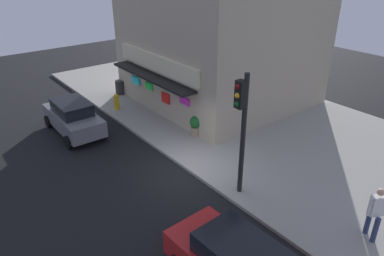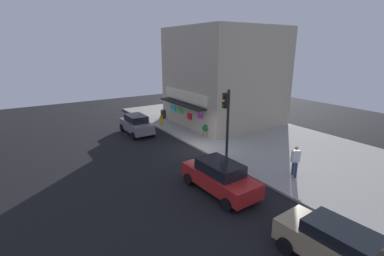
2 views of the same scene
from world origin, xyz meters
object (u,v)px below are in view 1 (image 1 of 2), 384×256
object	(u,v)px
trash_can	(120,87)
traffic_light	(242,120)
parked_car_grey	(73,117)
pedestrian	(376,211)
potted_plant_by_doorway	(196,125)
fire_hydrant	(117,102)
potted_plant_by_window	(171,107)

from	to	relation	value
trash_can	traffic_light	bearing A→B (deg)	-7.26
parked_car_grey	pedestrian	bearing A→B (deg)	18.27
parked_car_grey	potted_plant_by_doorway	bearing A→B (deg)	46.49
potted_plant_by_doorway	traffic_light	bearing A→B (deg)	-20.11
potted_plant_by_doorway	parked_car_grey	distance (m)	6.07
traffic_light	parked_car_grey	distance (m)	9.43
potted_plant_by_doorway	trash_can	bearing A→B (deg)	-178.81
fire_hydrant	potted_plant_by_window	xyz separation A→B (m)	(2.56, 1.93, 0.00)
pedestrian	parked_car_grey	bearing A→B (deg)	-161.73
fire_hydrant	trash_can	xyz separation A→B (m)	(-2.10, 1.33, -0.02)
potted_plant_by_window	potted_plant_by_doorway	bearing A→B (deg)	-9.38
traffic_light	potted_plant_by_doorway	distance (m)	5.43
traffic_light	parked_car_grey	xyz separation A→B (m)	(-8.74, -2.73, -2.24)
fire_hydrant	potted_plant_by_doorway	xyz separation A→B (m)	(5.26, 1.49, 0.09)
pedestrian	trash_can	bearing A→B (deg)	-179.83
fire_hydrant	trash_can	distance (m)	2.49
traffic_light	potted_plant_by_window	world-z (taller)	traffic_light
traffic_light	pedestrian	size ratio (longest dim) A/B	2.51
potted_plant_by_window	fire_hydrant	bearing A→B (deg)	-142.99
trash_can	pedestrian	xyz separation A→B (m)	(16.20, 0.05, 0.58)
traffic_light	potted_plant_by_window	size ratio (longest dim) A/B	5.28
pedestrian	potted_plant_by_window	size ratio (longest dim) A/B	2.10
trash_can	potted_plant_by_doorway	size ratio (longest dim) A/B	0.86
potted_plant_by_window	pedestrian	bearing A→B (deg)	-2.73
trash_can	pedestrian	world-z (taller)	pedestrian
fire_hydrant	potted_plant_by_doorway	bearing A→B (deg)	15.80
traffic_light	pedestrian	xyz separation A→B (m)	(4.27, 1.57, -1.94)
trash_can	potted_plant_by_window	distance (m)	4.70
fire_hydrant	potted_plant_by_window	size ratio (longest dim) A/B	1.08
trash_can	parked_car_grey	bearing A→B (deg)	-53.15
fire_hydrant	pedestrian	size ratio (longest dim) A/B	0.51
fire_hydrant	potted_plant_by_doorway	distance (m)	5.47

